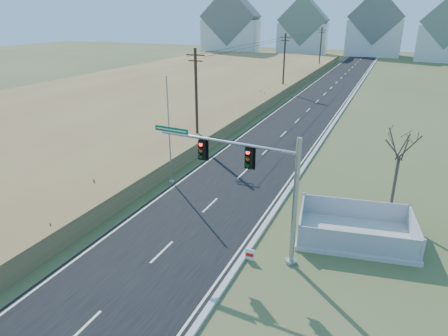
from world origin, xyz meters
TOP-DOWN VIEW (x-y plane):
  - ground at (0.00, 0.00)m, footprint 260.00×260.00m
  - road at (0.00, 50.00)m, footprint 8.00×180.00m
  - curb at (4.15, 50.00)m, footprint 0.30×180.00m
  - reed_marsh at (-24.00, 40.00)m, footprint 38.00×110.00m
  - utility_pole_near at (-6.50, 15.00)m, footprint 1.80×0.26m
  - utility_pole_mid at (-6.50, 45.00)m, footprint 1.80×0.26m
  - utility_pole_far at (-6.50, 75.00)m, footprint 1.80×0.26m
  - condo_nw at (-38.00, 100.00)m, footprint 17.69×13.38m
  - condo_nnw at (-18.00, 108.00)m, footprint 14.93×11.17m
  - condo_n at (2.00, 112.00)m, footprint 15.27×10.20m
  - condo_ne at (20.00, 104.00)m, footprint 14.12×10.51m
  - traffic_signal_mast at (4.67, -0.04)m, footprint 8.32×1.00m
  - fence_enclosure at (9.19, 3.63)m, footprint 6.96×5.30m
  - open_sign at (4.50, -0.80)m, footprint 0.51×0.09m
  - flagpole at (-4.30, 6.38)m, footprint 0.36×0.36m
  - bare_tree at (10.88, 7.03)m, footprint 2.25×2.25m

SIDE VIEW (x-z plane):
  - ground at x=0.00m, z-range 0.00..0.00m
  - road at x=0.00m, z-range 0.00..0.06m
  - curb at x=4.15m, z-range 0.00..0.18m
  - fence_enclosure at x=9.19m, z-range -0.44..1.01m
  - open_sign at x=4.50m, z-range 0.02..0.65m
  - reed_marsh at x=-24.00m, z-range 0.00..1.30m
  - flagpole at x=-4.30m, z-range -0.80..7.10m
  - traffic_signal_mast at x=4.67m, z-range 0.81..7.45m
  - utility_pole_near at x=-6.50m, z-range 0.18..9.18m
  - utility_pole_mid at x=-6.50m, z-range 0.18..9.18m
  - utility_pole_far at x=-6.50m, z-range 0.18..9.18m
  - bare_tree at x=10.88m, z-range 1.83..7.79m
  - condo_ne at x=20.00m, z-range -1.42..15.10m
  - condo_nnw at x=-18.00m, z-range -1.58..15.45m
  - condo_n at x=2.00m, z-range -1.66..16.88m
  - condo_nw at x=-38.00m, z-range -1.82..17.23m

